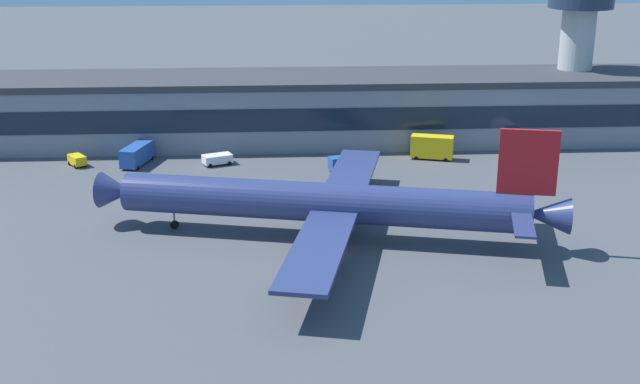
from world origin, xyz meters
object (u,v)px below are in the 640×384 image
at_px(stair_truck, 528,151).
at_px(crew_van, 345,163).
at_px(fuel_truck, 137,154).
at_px(pushback_tractor, 217,159).
at_px(catering_truck, 433,146).
at_px(airliner, 329,203).
at_px(baggage_tug, 77,160).
at_px(control_tower, 578,36).

height_order(stair_truck, crew_van, stair_truck).
bearing_deg(stair_truck, fuel_truck, 177.88).
relative_size(pushback_tractor, catering_truck, 0.71).
relative_size(fuel_truck, catering_truck, 1.16).
height_order(fuel_truck, stair_truck, stair_truck).
xyz_separation_m(airliner, crew_van, (4.75, 29.65, -3.46)).
bearing_deg(pushback_tractor, stair_truck, -1.83).
bearing_deg(airliner, catering_truck, 60.24).
relative_size(airliner, fuel_truck, 6.90).
height_order(airliner, fuel_truck, airliner).
distance_m(pushback_tractor, baggage_tug, 23.44).
bearing_deg(baggage_tug, fuel_truck, 1.49).
bearing_deg(baggage_tug, pushback_tractor, -1.25).
relative_size(control_tower, baggage_tug, 7.29).
height_order(baggage_tug, stair_truck, stair_truck).
bearing_deg(catering_truck, stair_truck, -10.44).
distance_m(control_tower, baggage_tug, 93.98).
height_order(pushback_tractor, crew_van, crew_van).
relative_size(airliner, catering_truck, 7.99).
distance_m(airliner, crew_van, 30.23).
height_order(airliner, stair_truck, airliner).
bearing_deg(fuel_truck, stair_truck, -2.12).
relative_size(airliner, crew_van, 10.85).
bearing_deg(control_tower, crew_van, -153.10).
xyz_separation_m(control_tower, crew_van, (-45.70, -23.18, -17.26)).
bearing_deg(stair_truck, crew_van, -174.15).
relative_size(control_tower, stair_truck, 4.73).
relative_size(baggage_tug, stair_truck, 0.65).
bearing_deg(pushback_tractor, fuel_truck, 176.74).
bearing_deg(baggage_tug, airliner, -41.15).
xyz_separation_m(control_tower, stair_truck, (-14.21, -19.96, -16.74)).
distance_m(control_tower, fuel_truck, 84.23).
bearing_deg(stair_truck, pushback_tractor, 178.17).
distance_m(stair_truck, crew_van, 31.66).
xyz_separation_m(control_tower, fuel_truck, (-80.66, -17.50, -16.84)).
relative_size(baggage_tug, crew_van, 0.73).
xyz_separation_m(baggage_tug, catering_truck, (60.60, 0.71, 1.21)).
xyz_separation_m(airliner, control_tower, (50.45, 52.83, 13.80)).
relative_size(control_tower, fuel_truck, 3.38).
bearing_deg(stair_truck, baggage_tug, 178.35).
bearing_deg(airliner, stair_truck, 42.21).
height_order(catering_truck, stair_truck, catering_truck).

